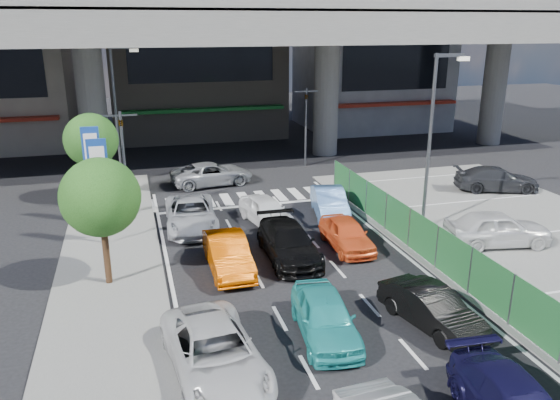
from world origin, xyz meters
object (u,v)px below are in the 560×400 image
object	(u,v)px
street_lamp_left	(118,104)
parked_sedan_dgrey	(497,179)
tree_near	(100,198)
kei_truck_front_right	(330,202)
wagon_silver_front_left	(191,214)
sedan_white_front_mid	(266,211)
sedan_black_mid	(289,243)
signboard_near	(99,177)
traffic_light_left	(122,137)
taxi_orange_left	(228,254)
signboard_far	(93,161)
traffic_light_right	(306,108)
hatch_black_mid_right	(431,308)
street_lamp_right	(434,128)
sedan_white_mid_left	(215,353)
crossing_wagon_silver	(212,174)
taxi_orange_right	(347,234)
tree_far	(91,140)
taxi_teal_mid	(325,316)
parked_sedan_white	(497,228)
traffic_cone	(427,244)

from	to	relation	value
street_lamp_left	parked_sedan_dgrey	bearing A→B (deg)	-20.38
tree_near	kei_truck_front_right	bearing A→B (deg)	25.59
wagon_silver_front_left	sedan_white_front_mid	world-z (taller)	wagon_silver_front_left
street_lamp_left	sedan_black_mid	bearing A→B (deg)	-64.66
signboard_near	traffic_light_left	bearing A→B (deg)	75.98
traffic_light_left	taxi_orange_left	size ratio (longest dim) A/B	1.24
signboard_near	signboard_far	world-z (taller)	same
traffic_light_right	hatch_black_mid_right	size ratio (longest dim) A/B	1.35
street_lamp_right	sedan_white_mid_left	size ratio (longest dim) A/B	1.61
street_lamp_right	kei_truck_front_right	bearing A→B (deg)	140.45
traffic_light_left	crossing_wagon_silver	size ratio (longest dim) A/B	1.07
taxi_orange_right	sedan_white_front_mid	world-z (taller)	sedan_white_front_mid
signboard_far	tree_near	distance (m)	7.03
traffic_light_left	tree_far	xyz separation A→B (m)	(-1.60, 2.50, -0.55)
crossing_wagon_silver	taxi_orange_right	bearing A→B (deg)	-168.01
street_lamp_right	taxi_teal_mid	size ratio (longest dim) A/B	1.98
taxi_orange_left	wagon_silver_front_left	xyz separation A→B (m)	(-0.82, 5.06, -0.00)
sedan_black_mid	kei_truck_front_right	xyz separation A→B (m)	(3.46, 4.48, 0.00)
tree_far	wagon_silver_front_left	size ratio (longest dim) A/B	0.97
taxi_orange_left	parked_sedan_white	distance (m)	11.60
street_lamp_right	sedan_white_mid_left	bearing A→B (deg)	-143.25
wagon_silver_front_left	parked_sedan_white	size ratio (longest dim) A/B	1.11
sedan_white_front_mid	parked_sedan_white	bearing A→B (deg)	-42.59
parked_sedan_white	wagon_silver_front_left	bearing A→B (deg)	75.13
wagon_silver_front_left	parked_sedan_dgrey	size ratio (longest dim) A/B	1.07
street_lamp_right	taxi_orange_left	bearing A→B (deg)	-168.89
sedan_black_mid	sedan_white_front_mid	world-z (taller)	sedan_black_mid
street_lamp_right	sedan_white_front_mid	size ratio (longest dim) A/B	2.07
traffic_light_left	parked_sedan_white	world-z (taller)	traffic_light_left
sedan_white_mid_left	signboard_far	bearing A→B (deg)	99.20
traffic_cone	signboard_far	bearing A→B (deg)	151.19
traffic_light_right	street_lamp_right	bearing A→B (deg)	-82.66
tree_near	taxi_teal_mid	world-z (taller)	tree_near
street_lamp_right	crossing_wagon_silver	xyz separation A→B (m)	(-8.47, 10.11, -4.10)
sedan_black_mid	crossing_wagon_silver	size ratio (longest dim) A/B	0.98
street_lamp_right	taxi_orange_right	world-z (taller)	street_lamp_right
taxi_teal_mid	taxi_orange_left	world-z (taller)	same
sedan_white_mid_left	kei_truck_front_right	bearing A→B (deg)	50.98
traffic_light_right	taxi_orange_left	bearing A→B (deg)	-118.35
street_lamp_left	parked_sedan_dgrey	xyz separation A→B (m)	(20.50, -7.62, -4.04)
taxi_orange_left	sedan_black_mid	bearing A→B (deg)	9.99
traffic_light_left	signboard_near	xyz separation A→B (m)	(-1.00, -4.01, -0.87)
signboard_near	sedan_black_mid	bearing A→B (deg)	-25.44
taxi_orange_left	taxi_orange_right	bearing A→B (deg)	8.94
taxi_orange_left	sedan_black_mid	distance (m)	2.63
wagon_silver_front_left	kei_truck_front_right	bearing A→B (deg)	2.29
street_lamp_right	parked_sedan_dgrey	world-z (taller)	street_lamp_right
traffic_light_left	taxi_orange_left	world-z (taller)	traffic_light_left
street_lamp_left	parked_sedan_dgrey	world-z (taller)	street_lamp_left
parked_sedan_dgrey	traffic_cone	xyz separation A→B (m)	(-8.35, -6.77, -0.36)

